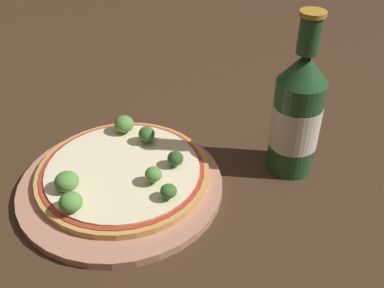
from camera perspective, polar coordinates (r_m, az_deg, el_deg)
The scene contains 11 objects.
ground_plane at distance 0.68m, azimuth -8.60°, elevation -4.74°, with size 3.00×3.00×0.00m, color #3D2819.
plate at distance 0.67m, azimuth -9.00°, elevation -5.18°, with size 0.30×0.30×0.01m.
pizza at distance 0.67m, azimuth -8.71°, elevation -3.75°, with size 0.26×0.26×0.01m.
broccoli_floret_0 at distance 0.66m, azimuth -2.12°, elevation -1.85°, with size 0.02×0.02×0.02m.
broccoli_floret_1 at distance 0.73m, azimuth -8.61°, elevation 2.52°, with size 0.03×0.03×0.03m.
broccoli_floret_2 at distance 0.63m, azimuth -4.93°, elevation -3.88°, with size 0.02×0.02×0.03m.
broccoli_floret_3 at distance 0.71m, azimuth -5.78°, elevation 1.24°, with size 0.03×0.03×0.03m.
broccoli_floret_4 at distance 0.61m, azimuth -15.14°, elevation -7.13°, with size 0.03×0.03×0.03m.
broccoli_floret_5 at distance 0.60m, azimuth -3.00°, elevation -6.01°, with size 0.02×0.02×0.02m.
broccoli_floret_6 at distance 0.64m, azimuth -15.62°, elevation -4.57°, with size 0.03×0.03×0.03m.
beer_bottle at distance 0.67m, azimuth 13.16°, elevation 3.70°, with size 0.07×0.07×0.25m.
Camera 1 is at (0.17, -0.49, 0.44)m, focal length 42.00 mm.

